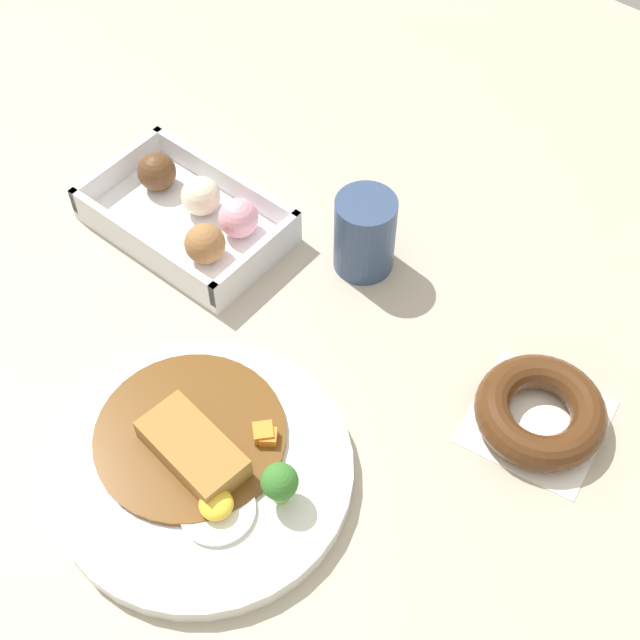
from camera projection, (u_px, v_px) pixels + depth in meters
name	position (u px, v px, depth m)	size (l,w,h in m)	color
ground_plane	(242.00, 398.00, 0.85)	(1.60, 1.60, 0.00)	#B2A893
curry_plate	(204.00, 465.00, 0.79)	(0.26, 0.26, 0.06)	white
donut_box	(191.00, 215.00, 0.96)	(0.21, 0.13, 0.05)	white
chocolate_ring_donut	(540.00, 412.00, 0.82)	(0.13, 0.13, 0.03)	white
coffee_mug	(365.00, 234.00, 0.91)	(0.06, 0.06, 0.09)	#33476B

